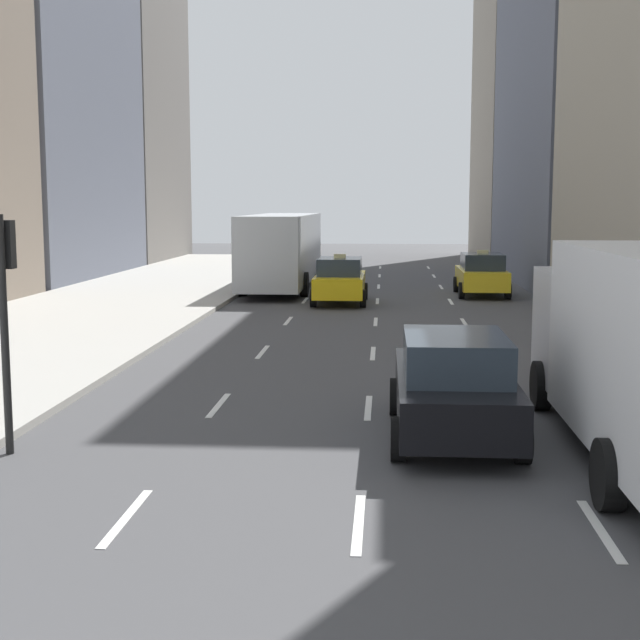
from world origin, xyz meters
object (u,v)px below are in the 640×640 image
(taxi_second, at_px, (482,274))
(sedan_black_near, at_px, (454,385))
(taxi_lead, at_px, (340,280))
(traffic_light_pole, at_px, (5,295))
(city_bus, at_px, (282,248))

(taxi_second, relative_size, sedan_black_near, 0.94)
(taxi_lead, xyz_separation_m, traffic_light_pole, (-3.95, -20.47, 1.53))
(sedan_black_near, bearing_deg, city_bus, 102.81)
(taxi_second, relative_size, traffic_light_pole, 1.22)
(sedan_black_near, height_order, city_bus, city_bus)
(taxi_lead, xyz_separation_m, taxi_second, (5.60, 3.20, 0.00))
(traffic_light_pole, bearing_deg, taxi_lead, 79.08)
(taxi_second, bearing_deg, traffic_light_pole, -111.98)
(taxi_second, xyz_separation_m, city_bus, (-8.41, 2.34, 0.91))
(taxi_lead, bearing_deg, traffic_light_pole, -100.92)
(taxi_lead, distance_m, traffic_light_pole, 20.90)
(city_bus, bearing_deg, taxi_lead, -63.06)
(taxi_second, distance_m, city_bus, 8.78)
(city_bus, bearing_deg, taxi_second, -15.52)
(taxi_second, height_order, sedan_black_near, taxi_second)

